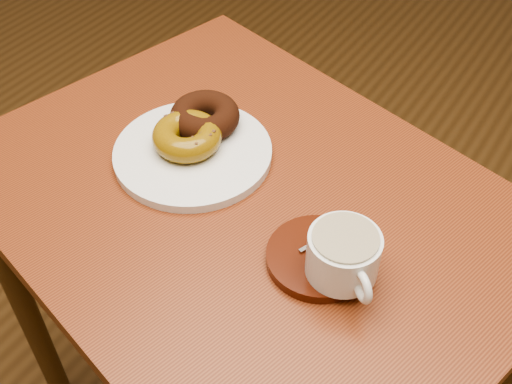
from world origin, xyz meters
The scene contains 7 objects.
cafe_table centered at (-0.14, -0.19, 0.69)m, with size 1.01×0.86×0.82m.
donut_plate centered at (-0.26, -0.17, 0.83)m, with size 0.26×0.26×0.02m, color white.
donut_cinnamon centered at (-0.28, -0.11, 0.86)m, with size 0.12×0.12×0.04m, color black.
donut_caramel centered at (-0.27, -0.16, 0.86)m, with size 0.16×0.16×0.04m.
saucer centered at (0.02, -0.24, 0.83)m, with size 0.15×0.15×0.02m, color #3D1408.
coffee_cup centered at (0.06, -0.25, 0.87)m, with size 0.12×0.10×0.07m.
teaspoon centered at (0.02, -0.19, 0.84)m, with size 0.04×0.09×0.01m.
Camera 1 is at (0.25, -0.77, 1.53)m, focal length 45.00 mm.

